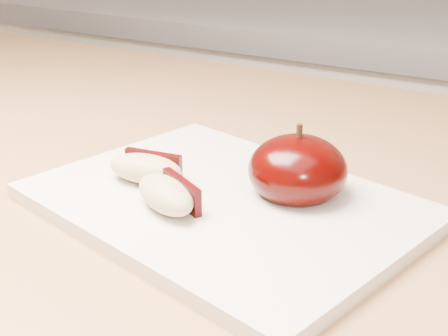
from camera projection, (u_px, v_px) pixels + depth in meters
The scene contains 5 objects.
back_cabinet at pixel (433, 247), 1.29m from camera, with size 2.40×0.62×0.94m.
cutting_board at pixel (224, 204), 0.49m from camera, with size 0.29×0.21×0.01m, color silver.
apple_half at pixel (297, 170), 0.49m from camera, with size 0.09×0.09×0.07m.
apple_wedge_a at pixel (146, 168), 0.52m from camera, with size 0.07×0.04×0.02m.
apple_wedge_b at pixel (167, 194), 0.47m from camera, with size 0.07×0.06×0.02m.
Camera 1 is at (0.20, 0.01, 1.13)m, focal length 50.00 mm.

